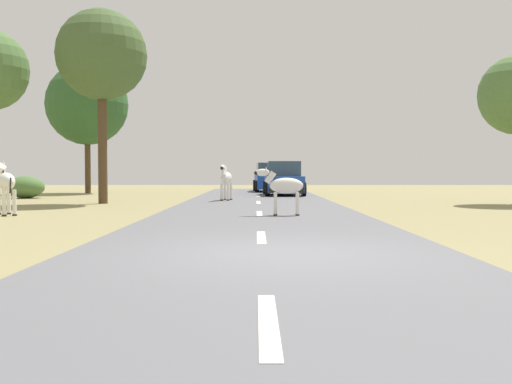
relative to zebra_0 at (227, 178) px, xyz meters
The scene contains 11 objects.
ground_plane 15.76m from the zebra_0, 83.91° to the right, with size 90.00×90.00×0.00m, color #8E8456.
road 15.73m from the zebra_0, 85.00° to the right, with size 6.00×64.00×0.05m, color slate.
lane_markings 16.72m from the zebra_0, 85.30° to the right, with size 0.16×56.00×0.01m.
zebra_0 is the anchor object (origin of this frame).
zebra_2 8.54m from the zebra_0, 76.19° to the right, with size 1.44×0.41×1.35m.
zebra_3 9.65m from the zebra_0, 128.62° to the right, with size 1.18×1.50×1.61m.
car_0 10.96m from the zebra_0, 78.61° to the left, with size 2.17×4.41×1.74m.
car_1 6.12m from the zebra_0, 63.90° to the left, with size 2.10×4.38×1.74m.
tree_4 13.30m from the zebra_0, 132.63° to the left, with size 4.72×4.72×7.53m.
tree_5 6.97m from the zebra_0, 162.37° to the right, with size 3.54×3.54×7.62m.
bush_1 10.15m from the zebra_0, 162.70° to the left, with size 1.76×1.58×1.05m, color #4C7038.
Camera 1 is at (-0.40, -8.60, 1.27)m, focal length 40.35 mm.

